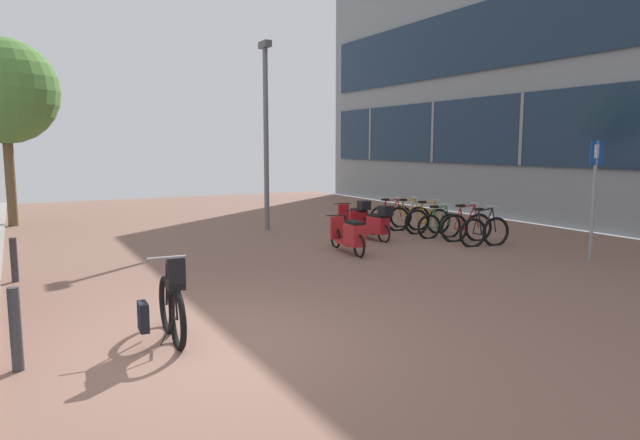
{
  "coord_description": "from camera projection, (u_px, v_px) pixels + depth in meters",
  "views": [
    {
      "loc": [
        -1.97,
        -6.39,
        2.39
      ],
      "look_at": [
        2.87,
        2.49,
        1.05
      ],
      "focal_mm": 31.61,
      "sensor_mm": 36.0,
      "label": 1
    }
  ],
  "objects": [
    {
      "name": "ground",
      "position": [
        315.0,
        328.0,
        7.49
      ],
      "size": [
        21.0,
        40.0,
        0.13
      ],
      "color": "#2F2A33"
    },
    {
      "name": "bicycle_foreground",
      "position": [
        170.0,
        308.0,
        6.92
      ],
      "size": [
        0.71,
        1.45,
        1.13
      ],
      "color": "black",
      "rests_on": "ground"
    },
    {
      "name": "bicycle_rack_00",
      "position": [
        484.0,
        232.0,
        13.44
      ],
      "size": [
        1.35,
        0.48,
        1.0
      ],
      "color": "black",
      "rests_on": "ground"
    },
    {
      "name": "bicycle_rack_01",
      "position": [
        466.0,
        227.0,
        14.13
      ],
      "size": [
        1.36,
        0.53,
        1.02
      ],
      "color": "black",
      "rests_on": "ground"
    },
    {
      "name": "bicycle_rack_02",
      "position": [
        439.0,
        226.0,
        14.65
      ],
      "size": [
        1.27,
        0.48,
        0.93
      ],
      "color": "black",
      "rests_on": "ground"
    },
    {
      "name": "bicycle_rack_03",
      "position": [
        428.0,
        221.0,
        15.38
      ],
      "size": [
        1.35,
        0.47,
        0.98
      ],
      "color": "black",
      "rests_on": "ground"
    },
    {
      "name": "bicycle_rack_04",
      "position": [
        408.0,
        218.0,
        15.96
      ],
      "size": [
        1.32,
        0.48,
        0.99
      ],
      "color": "black",
      "rests_on": "ground"
    },
    {
      "name": "bicycle_rack_05",
      "position": [
        391.0,
        216.0,
        16.56
      ],
      "size": [
        1.25,
        0.53,
        0.92
      ],
      "color": "black",
      "rests_on": "ground"
    },
    {
      "name": "scooter_near",
      "position": [
        356.0,
        218.0,
        15.38
      ],
      "size": [
        0.52,
        1.7,
        0.96
      ],
      "color": "black",
      "rests_on": "ground"
    },
    {
      "name": "scooter_mid",
      "position": [
        374.0,
        224.0,
        14.31
      ],
      "size": [
        0.53,
        1.79,
        0.94
      ],
      "color": "black",
      "rests_on": "ground"
    },
    {
      "name": "scooter_far",
      "position": [
        350.0,
        235.0,
        12.53
      ],
      "size": [
        0.56,
        1.8,
        0.81
      ],
      "color": "black",
      "rests_on": "ground"
    },
    {
      "name": "parking_sign",
      "position": [
        594.0,
        187.0,
        11.75
      ],
      "size": [
        0.4,
        0.07,
        2.49
      ],
      "color": "gray",
      "rests_on": "ground"
    },
    {
      "name": "lamp_post",
      "position": [
        266.0,
        126.0,
        15.75
      ],
      "size": [
        0.2,
        0.52,
        5.24
      ],
      "color": "slate",
      "rests_on": "ground"
    },
    {
      "name": "street_tree",
      "position": [
        4.0,
        92.0,
        16.41
      ],
      "size": [
        3.06,
        3.06,
        5.5
      ],
      "color": "brown",
      "rests_on": "ground"
    },
    {
      "name": "bollard_near",
      "position": [
        16.0,
        329.0,
        5.96
      ],
      "size": [
        0.12,
        0.12,
        0.91
      ],
      "color": "#38383D",
      "rests_on": "ground"
    },
    {
      "name": "bollard_far",
      "position": [
        14.0,
        260.0,
        9.91
      ],
      "size": [
        0.12,
        0.12,
        0.79
      ],
      "color": "#38383D",
      "rests_on": "ground"
    }
  ]
}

